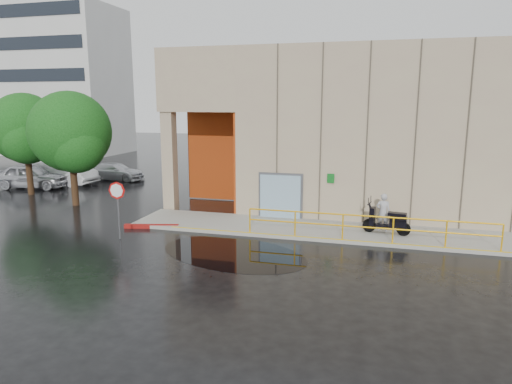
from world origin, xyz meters
TOP-DOWN VIEW (x-y plane):
  - ground at (0.00, 0.00)m, footprint 120.00×120.00m
  - sidewalk at (4.00, 4.50)m, footprint 20.00×3.00m
  - building at (5.10, 10.98)m, footprint 20.00×10.17m
  - guardrail at (4.25, 3.15)m, footprint 9.56×0.06m
  - distant_building at (-28.00, 27.98)m, footprint 12.00×8.08m
  - person at (4.83, 4.76)m, footprint 0.62×0.43m
  - scooter at (5.00, 4.37)m, footprint 1.97×0.95m
  - stop_sign at (-5.50, 1.33)m, footprint 0.71×0.10m
  - red_curb at (-5.00, 3.10)m, footprint 2.37×0.74m
  - puddle at (-0.49, 0.81)m, footprint 6.60×5.08m
  - car_a at (-17.00, 9.72)m, footprint 4.87×2.67m
  - car_b at (-16.03, 11.41)m, footprint 5.13×2.15m
  - car_c at (-13.48, 13.91)m, footprint 4.21×1.79m
  - tree_near at (-10.97, 6.10)m, footprint 4.21×4.21m
  - tree_far at (-15.43, 7.88)m, footprint 4.06×4.06m

SIDE VIEW (x-z plane):
  - ground at x=0.00m, z-range 0.00..0.00m
  - puddle at x=-0.49m, z-range 0.00..0.01m
  - sidewalk at x=4.00m, z-range 0.00..0.15m
  - red_curb at x=-5.00m, z-range 0.00..0.18m
  - car_c at x=-13.48m, z-range 0.00..1.21m
  - guardrail at x=4.25m, z-range 0.16..1.19m
  - car_a at x=-17.00m, z-range 0.00..1.57m
  - car_b at x=-16.03m, z-range 0.00..1.65m
  - person at x=4.83m, z-range 0.15..1.76m
  - scooter at x=5.00m, z-range 0.26..1.75m
  - stop_sign at x=-5.50m, z-range 0.56..2.92m
  - tree_near at x=-10.97m, z-range 0.75..6.81m
  - tree_far at x=-15.43m, z-range 0.81..6.81m
  - building at x=5.10m, z-range 0.21..8.21m
  - distant_building at x=-28.00m, z-range 0.00..15.00m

